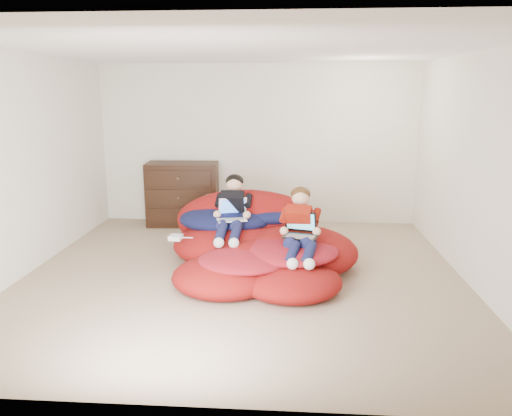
{
  "coord_description": "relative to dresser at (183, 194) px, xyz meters",
  "views": [
    {
      "loc": [
        0.53,
        -5.41,
        2.05
      ],
      "look_at": [
        0.12,
        0.41,
        0.7
      ],
      "focal_mm": 35.0,
      "sensor_mm": 36.0,
      "label": 1
    }
  ],
  "objects": [
    {
      "name": "room_shell",
      "position": [
        1.16,
        -2.21,
        -0.27
      ],
      "size": [
        5.1,
        5.1,
        2.77
      ],
      "color": "tan",
      "rests_on": "ground"
    },
    {
      "name": "older_boy",
      "position": [
        0.99,
        -1.74,
        0.19
      ],
      "size": [
        0.33,
        1.04,
        0.69
      ],
      "color": "black",
      "rests_on": "beanbag_pile"
    },
    {
      "name": "dresser",
      "position": [
        0.0,
        0.0,
        0.0
      ],
      "size": [
        1.13,
        0.64,
        0.99
      ],
      "color": "black",
      "rests_on": "ground"
    },
    {
      "name": "power_adapter",
      "position": [
        0.38,
        -2.16,
        -0.07
      ],
      "size": [
        0.16,
        0.16,
        0.05
      ],
      "primitive_type": "cube",
      "rotation": [
        0.0,
        0.0,
        -0.12
      ],
      "color": "white",
      "rests_on": "beanbag_pile"
    },
    {
      "name": "cream_pillow",
      "position": [
        0.68,
        -1.19,
        0.13
      ],
      "size": [
        0.4,
        0.25,
        0.25
      ],
      "primitive_type": "ellipsoid",
      "color": "beige",
      "rests_on": "beanbag_pile"
    },
    {
      "name": "laptop_white",
      "position": [
        0.99,
        -1.8,
        0.13
      ],
      "size": [
        0.4,
        0.41,
        0.25
      ],
      "color": "white",
      "rests_on": "older_boy"
    },
    {
      "name": "younger_boy",
      "position": [
        1.82,
        -2.21,
        0.13
      ],
      "size": [
        0.38,
        1.04,
        0.69
      ],
      "color": "#A21E0E",
      "rests_on": "beanbag_pile"
    },
    {
      "name": "beanbag_pile",
      "position": [
        1.31,
        -1.88,
        -0.23
      ],
      "size": [
        2.33,
        2.34,
        0.89
      ],
      "color": "#9D1311",
      "rests_on": "ground"
    },
    {
      "name": "laptop_black",
      "position": [
        1.82,
        -2.26,
        0.07
      ],
      "size": [
        0.42,
        0.43,
        0.26
      ],
      "color": "black",
      "rests_on": "younger_boy"
    }
  ]
}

